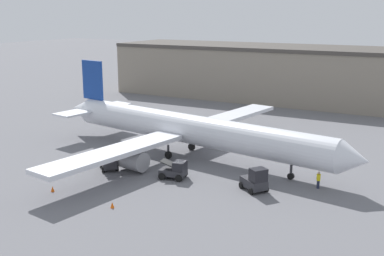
% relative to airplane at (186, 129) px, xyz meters
% --- Properties ---
extents(ground_plane, '(400.00, 400.00, 0.00)m').
position_rel_airplane_xyz_m(ground_plane, '(0.97, -0.15, -3.31)').
color(ground_plane, slate).
extents(terminal_building, '(60.51, 17.05, 10.59)m').
position_rel_airplane_xyz_m(terminal_building, '(-6.25, 43.01, 1.99)').
color(terminal_building, gray).
rests_on(terminal_building, ground_plane).
extents(airplane, '(43.00, 40.66, 10.57)m').
position_rel_airplane_xyz_m(airplane, '(0.00, 0.00, 0.00)').
color(airplane, silver).
rests_on(airplane, ground_plane).
extents(ground_crew_worker, '(0.38, 0.38, 1.74)m').
position_rel_airplane_xyz_m(ground_crew_worker, '(17.08, -3.46, -2.38)').
color(ground_crew_worker, '#1E2338').
rests_on(ground_crew_worker, ground_plane).
extents(baggage_tug, '(3.17, 3.05, 2.45)m').
position_rel_airplane_xyz_m(baggage_tug, '(11.85, -7.14, -2.23)').
color(baggage_tug, '#2D2D33').
rests_on(baggage_tug, ground_plane).
extents(belt_loader_truck, '(2.93, 2.42, 1.94)m').
position_rel_airplane_xyz_m(belt_loader_truck, '(3.11, -7.77, -2.38)').
color(belt_loader_truck, '#2D2D33').
rests_on(belt_loader_truck, ground_plane).
extents(pushback_tug, '(3.04, 3.03, 2.43)m').
position_rel_airplane_xyz_m(pushback_tug, '(-4.71, -8.88, -2.24)').
color(pushback_tug, '#2D2D33').
rests_on(pushback_tug, ground_plane).
extents(safety_cone_near, '(0.36, 0.36, 0.55)m').
position_rel_airplane_xyz_m(safety_cone_near, '(-5.42, -16.81, -3.04)').
color(safety_cone_near, '#EF590F').
rests_on(safety_cone_near, ground_plane).
extents(safety_cone_far, '(0.36, 0.36, 0.55)m').
position_rel_airplane_xyz_m(safety_cone_far, '(2.19, -17.22, -3.04)').
color(safety_cone_far, '#EF590F').
rests_on(safety_cone_far, ground_plane).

